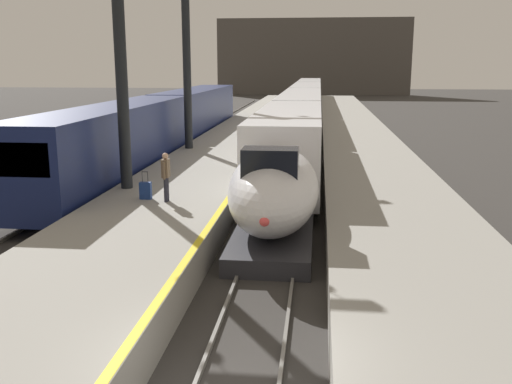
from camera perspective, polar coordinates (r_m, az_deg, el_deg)
name	(u,v)px	position (r m, az deg, el deg)	size (l,w,h in m)	color
platform_left	(226,153)	(33.98, -2.96, 3.88)	(4.80, 110.00, 1.05)	gray
platform_right	(365,156)	(33.66, 10.81, 3.59)	(4.80, 110.00, 1.05)	gray
platform_left_safety_stripe	(265,145)	(33.61, 0.88, 4.71)	(0.20, 107.80, 0.01)	yellow
rail_main_left	(285,155)	(36.40, 2.88, 3.72)	(0.08, 110.00, 0.12)	slate
rail_main_right	(308,155)	(36.34, 5.25, 3.67)	(0.08, 110.00, 0.12)	slate
rail_secondary_left	(160,153)	(37.74, -9.52, 3.88)	(0.08, 110.00, 0.12)	slate
rail_secondary_right	(183,153)	(37.36, -7.30, 3.87)	(0.08, 110.00, 0.12)	slate
highspeed_train_main	(304,107)	(51.16, 4.78, 8.42)	(2.92, 75.12, 3.60)	silver
regional_train_adjacent	(166,122)	(36.31, -8.92, 6.86)	(2.85, 36.60, 3.80)	#141E4C
station_column_mid	(120,49)	(21.98, -13.38, 13.70)	(4.00, 0.68, 8.52)	black
station_column_far	(186,39)	(32.26, -6.97, 14.91)	(4.00, 0.68, 10.02)	black
passenger_near_edge	(166,173)	(19.78, -8.97, 1.86)	(0.22, 0.57, 1.69)	#23232D
rolling_suitcase	(146,190)	(20.40, -10.94, 0.15)	(0.40, 0.22, 0.98)	navy
terminus_back_wall	(313,57)	(110.42, 5.70, 13.24)	(36.00, 2.00, 14.00)	#4C4742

